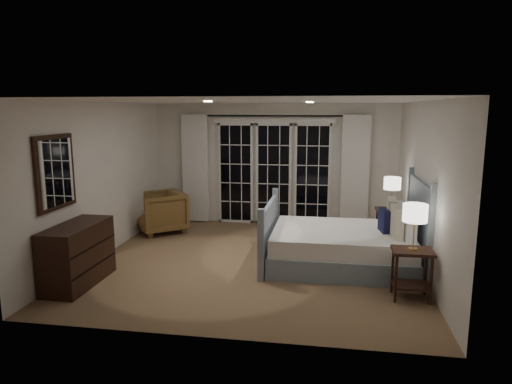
# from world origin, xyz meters

# --- Properties ---
(floor) EXTENTS (5.00, 5.00, 0.00)m
(floor) POSITION_xyz_m (0.00, 0.00, 0.00)
(floor) COLOR brown
(floor) RESTS_ON ground
(ceiling) EXTENTS (5.00, 5.00, 0.00)m
(ceiling) POSITION_xyz_m (0.00, 0.00, 2.50)
(ceiling) COLOR white
(ceiling) RESTS_ON wall_back
(wall_left) EXTENTS (0.02, 5.00, 2.50)m
(wall_left) POSITION_xyz_m (-2.50, 0.00, 1.25)
(wall_left) COLOR white
(wall_left) RESTS_ON floor
(wall_right) EXTENTS (0.02, 5.00, 2.50)m
(wall_right) POSITION_xyz_m (2.50, 0.00, 1.25)
(wall_right) COLOR white
(wall_right) RESTS_ON floor
(wall_back) EXTENTS (5.00, 0.02, 2.50)m
(wall_back) POSITION_xyz_m (0.00, 2.50, 1.25)
(wall_back) COLOR white
(wall_back) RESTS_ON floor
(wall_front) EXTENTS (5.00, 0.02, 2.50)m
(wall_front) POSITION_xyz_m (0.00, -2.50, 1.25)
(wall_front) COLOR white
(wall_front) RESTS_ON floor
(french_doors) EXTENTS (2.50, 0.04, 2.20)m
(french_doors) POSITION_xyz_m (0.00, 2.46, 1.09)
(french_doors) COLOR black
(french_doors) RESTS_ON wall_back
(curtain_rod) EXTENTS (3.50, 0.03, 0.03)m
(curtain_rod) POSITION_xyz_m (0.00, 2.40, 2.25)
(curtain_rod) COLOR black
(curtain_rod) RESTS_ON wall_back
(curtain_left) EXTENTS (0.55, 0.10, 2.25)m
(curtain_left) POSITION_xyz_m (-1.65, 2.38, 1.15)
(curtain_left) COLOR white
(curtain_left) RESTS_ON curtain_rod
(curtain_right) EXTENTS (0.55, 0.10, 2.25)m
(curtain_right) POSITION_xyz_m (1.65, 2.38, 1.15)
(curtain_right) COLOR white
(curtain_right) RESTS_ON curtain_rod
(downlight_a) EXTENTS (0.12, 0.12, 0.01)m
(downlight_a) POSITION_xyz_m (0.80, 0.60, 2.49)
(downlight_a) COLOR white
(downlight_a) RESTS_ON ceiling
(downlight_b) EXTENTS (0.12, 0.12, 0.01)m
(downlight_b) POSITION_xyz_m (-0.60, -0.40, 2.49)
(downlight_b) COLOR white
(downlight_b) RESTS_ON ceiling
(bed) EXTENTS (2.30, 1.65, 1.34)m
(bed) POSITION_xyz_m (1.41, 0.02, 0.34)
(bed) COLOR #8798A3
(bed) RESTS_ON floor
(nightstand_left) EXTENTS (0.50, 0.40, 0.65)m
(nightstand_left) POSITION_xyz_m (2.20, -1.10, 0.43)
(nightstand_left) COLOR black
(nightstand_left) RESTS_ON floor
(nightstand_right) EXTENTS (0.51, 0.41, 0.66)m
(nightstand_right) POSITION_xyz_m (2.22, 1.23, 0.44)
(nightstand_right) COLOR black
(nightstand_right) RESTS_ON floor
(lamp_left) EXTENTS (0.30, 0.30, 0.58)m
(lamp_left) POSITION_xyz_m (2.20, -1.10, 1.11)
(lamp_left) COLOR #B49148
(lamp_left) RESTS_ON nightstand_left
(lamp_right) EXTENTS (0.29, 0.29, 0.56)m
(lamp_right) POSITION_xyz_m (2.22, 1.23, 1.11)
(lamp_right) COLOR #B49148
(lamp_right) RESTS_ON nightstand_right
(armchair) EXTENTS (1.22, 1.21, 0.80)m
(armchair) POSITION_xyz_m (-2.10, 1.46, 0.40)
(armchair) COLOR brown
(armchair) RESTS_ON floor
(dresser) EXTENTS (0.51, 1.19, 0.84)m
(dresser) POSITION_xyz_m (-2.23, -1.32, 0.42)
(dresser) COLOR black
(dresser) RESTS_ON floor
(mirror) EXTENTS (0.05, 0.85, 1.00)m
(mirror) POSITION_xyz_m (-2.47, -1.32, 1.55)
(mirror) COLOR black
(mirror) RESTS_ON wall_left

